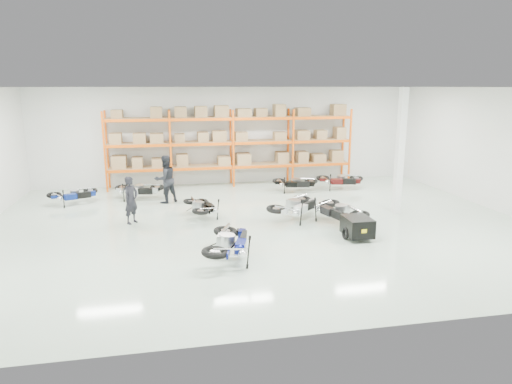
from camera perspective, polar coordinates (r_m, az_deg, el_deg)
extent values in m
plane|color=#AEC2B0|center=(15.35, 0.47, -4.10)|extent=(18.00, 18.00, 0.00)
plane|color=white|center=(14.66, 0.51, 12.95)|extent=(18.00, 18.00, 0.00)
plane|color=silver|center=(21.68, -3.23, 7.03)|extent=(18.00, 0.00, 18.00)
plane|color=silver|center=(8.25, 10.26, -3.24)|extent=(18.00, 0.00, 18.00)
plane|color=silver|center=(18.81, 28.54, 4.53)|extent=(0.00, 14.00, 14.00)
cube|color=#EF580C|center=(20.72, -18.40, 4.70)|extent=(0.08, 0.08, 3.50)
cube|color=#EF580C|center=(21.61, -18.11, 5.04)|extent=(0.08, 0.08, 3.50)
cube|color=#EF580C|center=(20.55, -10.61, 5.08)|extent=(0.08, 0.08, 3.50)
cube|color=#EF580C|center=(21.44, -10.64, 5.41)|extent=(0.08, 0.08, 3.50)
cube|color=#EF580C|center=(20.76, -2.83, 5.37)|extent=(0.08, 0.08, 3.50)
cube|color=#EF580C|center=(21.64, -3.18, 5.68)|extent=(0.08, 0.08, 3.50)
cube|color=#EF580C|center=(21.34, 4.66, 5.55)|extent=(0.08, 0.08, 3.50)
cube|color=#EF580C|center=(22.20, 4.04, 5.86)|extent=(0.08, 0.08, 3.50)
cube|color=#EF580C|center=(22.25, 11.66, 5.64)|extent=(0.08, 0.08, 3.50)
cube|color=#EF580C|center=(23.08, 10.80, 5.94)|extent=(0.08, 0.08, 3.50)
cube|color=#EF580C|center=(20.72, -14.39, 2.58)|extent=(2.70, 0.08, 0.12)
cube|color=#EF580C|center=(21.61, -14.26, 3.01)|extent=(2.70, 0.08, 0.12)
cube|color=#9C7850|center=(21.15, -14.33, 2.98)|extent=(2.68, 0.88, 0.02)
cube|color=#9C7850|center=(21.12, -14.37, 3.60)|extent=(2.40, 0.70, 0.44)
cube|color=#EF580C|center=(20.74, -6.64, 2.91)|extent=(2.70, 0.08, 0.12)
cube|color=#EF580C|center=(21.63, -6.83, 3.33)|extent=(2.70, 0.08, 0.12)
cube|color=#9C7850|center=(21.17, -6.74, 3.31)|extent=(2.68, 0.88, 0.02)
cube|color=#9C7850|center=(21.13, -6.76, 3.93)|extent=(2.40, 0.70, 0.44)
cube|color=#EF580C|center=(21.13, 0.96, 3.19)|extent=(2.70, 0.08, 0.12)
cube|color=#EF580C|center=(22.00, 0.47, 3.59)|extent=(2.70, 0.08, 0.12)
cube|color=#9C7850|center=(21.56, 0.71, 3.58)|extent=(2.68, 0.88, 0.02)
cube|color=#9C7850|center=(21.52, 0.71, 4.18)|extent=(2.40, 0.70, 0.44)
cube|color=#EF580C|center=(21.88, 8.16, 3.40)|extent=(2.70, 0.08, 0.12)
cube|color=#EF580C|center=(22.72, 7.42, 3.78)|extent=(2.70, 0.08, 0.12)
cube|color=#9C7850|center=(22.29, 7.79, 3.77)|extent=(2.68, 0.88, 0.02)
cube|color=#9C7850|center=(22.25, 7.81, 4.36)|extent=(2.40, 0.70, 0.44)
cube|color=#EF580C|center=(20.56, -14.56, 5.59)|extent=(2.70, 0.08, 0.12)
cube|color=#EF580C|center=(21.45, -14.43, 5.90)|extent=(2.70, 0.08, 0.12)
cube|color=#9C7850|center=(21.00, -14.50, 5.94)|extent=(2.68, 0.88, 0.02)
cube|color=#9C7850|center=(20.97, -14.54, 6.56)|extent=(2.40, 0.70, 0.44)
cube|color=#EF580C|center=(20.58, -6.72, 5.93)|extent=(2.70, 0.08, 0.12)
cube|color=#EF580C|center=(21.47, -6.91, 6.22)|extent=(2.70, 0.08, 0.12)
cube|color=#9C7850|center=(21.01, -6.82, 6.27)|extent=(2.68, 0.88, 0.02)
cube|color=#9C7850|center=(20.99, -6.84, 6.89)|extent=(2.40, 0.70, 0.44)
cube|color=#EF580C|center=(20.97, 0.97, 6.15)|extent=(2.70, 0.08, 0.12)
cube|color=#EF580C|center=(21.85, 0.47, 6.43)|extent=(2.70, 0.08, 0.12)
cube|color=#9C7850|center=(21.40, 0.72, 6.48)|extent=(2.68, 0.88, 0.02)
cube|color=#9C7850|center=(21.38, 0.72, 7.09)|extent=(2.40, 0.70, 0.44)
cube|color=#EF580C|center=(21.72, 8.25, 6.26)|extent=(2.70, 0.08, 0.12)
cube|color=#EF580C|center=(22.57, 7.50, 6.54)|extent=(2.70, 0.08, 0.12)
cube|color=#9C7850|center=(22.14, 7.88, 6.58)|extent=(2.68, 0.88, 0.02)
cube|color=#9C7850|center=(22.11, 7.90, 7.17)|extent=(2.40, 0.70, 0.44)
cube|color=#EF580C|center=(20.45, -14.74, 8.65)|extent=(2.70, 0.08, 0.12)
cube|color=#EF580C|center=(21.35, -14.60, 8.83)|extent=(2.70, 0.08, 0.12)
cube|color=#9C7850|center=(20.90, -14.68, 8.93)|extent=(2.68, 0.88, 0.02)
cube|color=#9C7850|center=(20.88, -14.71, 9.56)|extent=(2.40, 0.70, 0.44)
cube|color=#EF580C|center=(20.47, -6.81, 8.98)|extent=(2.70, 0.08, 0.12)
cube|color=#EF580C|center=(21.37, -6.99, 9.15)|extent=(2.70, 0.08, 0.12)
cube|color=#9C7850|center=(20.91, -6.91, 9.26)|extent=(2.68, 0.88, 0.02)
cube|color=#9C7850|center=(20.90, -6.92, 9.89)|extent=(2.40, 0.70, 0.44)
cube|color=#EF580C|center=(20.87, 0.98, 9.15)|extent=(2.70, 0.08, 0.12)
cube|color=#EF580C|center=(21.75, 0.48, 9.31)|extent=(2.70, 0.08, 0.12)
cube|color=#9C7850|center=(21.30, 0.73, 9.42)|extent=(2.68, 0.88, 0.02)
cube|color=#9C7850|center=(21.29, 0.73, 10.04)|extent=(2.40, 0.70, 0.44)
cube|color=#EF580C|center=(21.62, 8.35, 9.15)|extent=(2.70, 0.08, 0.12)
cube|color=#EF580C|center=(22.47, 7.59, 9.32)|extent=(2.70, 0.08, 0.12)
cube|color=#9C7850|center=(22.04, 7.97, 9.42)|extent=(2.68, 0.88, 0.02)
cube|color=#9C7850|center=(22.03, 7.99, 10.02)|extent=(2.40, 0.70, 0.44)
cube|color=white|center=(17.10, 17.54, 4.80)|extent=(0.25, 0.25, 4.50)
cube|color=black|center=(14.16, 12.56, -4.21)|extent=(0.76, 0.96, 0.56)
cube|color=yellow|center=(13.74, 13.36, -4.79)|extent=(0.16, 0.02, 0.11)
torus|color=black|center=(14.07, 11.07, -5.10)|extent=(0.08, 0.38, 0.38)
torus|color=black|center=(14.37, 13.93, -4.86)|extent=(0.08, 0.38, 0.38)
cylinder|color=black|center=(14.72, 11.55, -3.28)|extent=(0.05, 0.91, 0.04)
imported|color=black|center=(15.88, -15.35, -0.98)|extent=(0.66, 0.70, 1.61)
imported|color=black|center=(18.37, -11.26, 1.58)|extent=(1.16, 1.09, 1.90)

